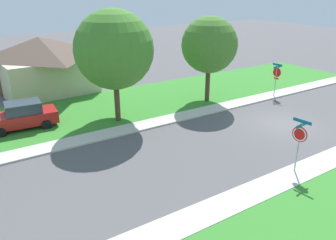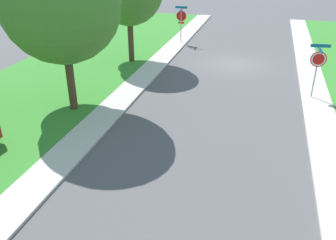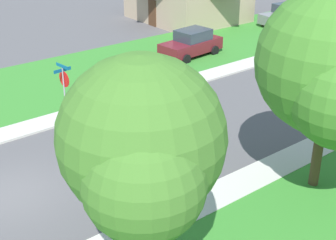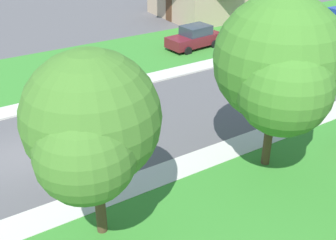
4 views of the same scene
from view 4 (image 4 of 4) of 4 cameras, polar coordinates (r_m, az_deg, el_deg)
ground_plane at (r=20.05m, az=-19.80°, el=-4.78°), size 120.00×120.00×0.00m
sidewalk_east at (r=21.78m, az=15.66°, el=-1.19°), size 1.40×56.00×0.10m
sidewalk_west at (r=28.16m, az=1.69°, el=6.68°), size 1.40×56.00×0.10m
lawn_west at (r=31.92m, az=-3.10°, el=9.25°), size 8.00×56.00×0.08m
stop_sign_far_corner at (r=24.18m, az=-12.78°, el=6.96°), size 0.92×0.92×2.77m
car_maroon_behind_trees at (r=32.56m, az=3.60°, el=11.16°), size 2.33×4.45×1.76m
car_grey_driveway_right at (r=40.67m, az=15.63°, el=13.65°), size 2.39×4.47×1.76m
tree_across_right at (r=16.47m, az=14.97°, el=7.01°), size 5.42×5.04×7.35m
tree_sidewalk_far at (r=12.52m, az=-10.53°, el=-0.96°), size 4.55×4.23×6.61m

